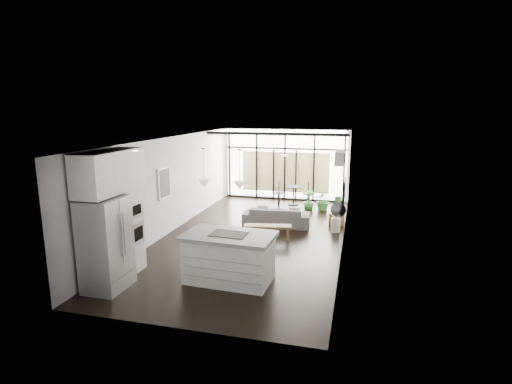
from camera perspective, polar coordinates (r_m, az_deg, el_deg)
The scene contains 28 objects.
floor at distance 11.51m, azimuth -0.37°, elevation -6.40°, with size 5.00×10.00×0.00m, color black.
ceiling at distance 10.95m, azimuth -0.39°, elevation 7.64°, with size 5.00×10.00×0.00m, color white.
wall_left at distance 12.02m, azimuth -11.99°, elevation 1.03°, with size 0.02×10.00×2.80m, color silver.
wall_right at distance 10.80m, azimuth 12.55°, elevation -0.23°, with size 0.02×10.00×2.80m, color silver.
wall_back at distance 15.96m, azimuth 4.21°, elevation 3.94°, with size 5.00×0.02×2.80m, color silver.
wall_front at distance 6.61m, azimuth -11.63°, elevation -8.03°, with size 5.00×0.02×2.80m, color silver.
glazing at distance 15.85m, azimuth 4.14°, elevation 3.88°, with size 5.00×0.20×2.80m, color black.
skylight at distance 14.85m, azimuth 3.60°, elevation 8.65°, with size 4.70×1.90×0.06m, color white.
neighbour_building at distance 15.96m, azimuth 4.16°, elevation 2.84°, with size 3.50×0.02×1.60m, color #CCB783.
island at distance 8.58m, azimuth -3.86°, elevation -9.33°, with size 1.90×1.13×1.04m, color white.
cooktop at distance 8.40m, azimuth -3.91°, elevation -6.00°, with size 0.75×0.50×0.01m, color black.
fridge at distance 8.62m, azimuth -20.66°, elevation -6.97°, with size 0.73×0.92×1.89m, color #A5A5AA.
appliance_column at distance 9.32m, azimuth -18.31°, elevation -3.88°, with size 0.61×0.64×2.36m, color white.
upper_cabinets at distance 8.69m, azimuth -20.21°, elevation 2.76°, with size 0.62×1.75×0.86m, color white.
pendant_left at distance 8.68m, azimuth -7.43°, elevation 1.18°, with size 0.26×0.26×0.18m, color white.
pendant_right at distance 8.42m, azimuth -2.36°, elevation 0.93°, with size 0.26×0.26×0.18m, color white.
sofa at distance 12.44m, azimuth 2.94°, elevation -3.07°, with size 2.06×0.60×0.80m, color #525254.
console_bench at distance 11.20m, azimuth 1.66°, elevation -5.79°, with size 1.32×0.33×0.43m, color brown.
pouf at distance 12.75m, azimuth 3.77°, elevation -3.61°, with size 0.51×0.51×0.41m, color beige.
crate at distance 13.00m, azimuth 11.41°, elevation -3.63°, with size 0.48×0.48×0.36m, color brown.
plant_tall at distance 14.49m, azimuth 9.62°, elevation -1.51°, with size 0.67×0.74×0.58m, color #346D30.
plant_med at distance 14.52m, azimuth 7.52°, elevation -1.78°, with size 0.40×0.71×0.40m, color #346D30.
plant_crate at distance 12.92m, azimuth 11.46°, elevation -2.33°, with size 0.31×0.56×0.25m, color #346D30.
milk_can at distance 12.11m, azimuth 11.31°, elevation -4.40°, with size 0.27×0.27×0.53m, color beige.
bistro_set at distance 15.18m, azimuth 5.36°, elevation -0.64°, with size 1.34×0.54×0.64m, color black.
tv at distance 11.80m, azimuth 12.52°, elevation 0.30°, with size 0.05×1.10×0.65m, color black.
ac_unit at distance 9.84m, azimuth 11.96°, elevation 4.83°, with size 0.22×0.90×0.30m, color white.
framed_art at distance 11.54m, azimuth -12.98°, elevation 1.29°, with size 0.04×0.70×0.90m, color black.
Camera 1 is at (2.79, -10.56, 3.64)m, focal length 28.00 mm.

